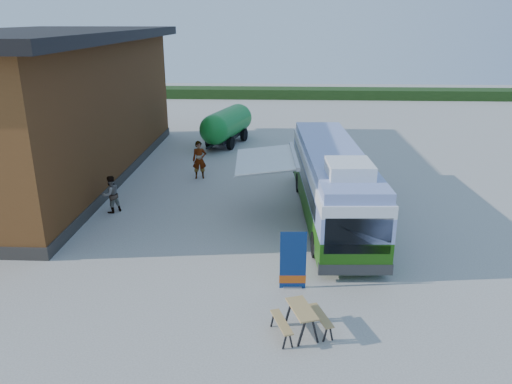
# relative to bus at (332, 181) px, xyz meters

# --- Properties ---
(ground) EXTENTS (100.00, 100.00, 0.00)m
(ground) POSITION_rel_bus_xyz_m (-3.81, -4.48, -1.66)
(ground) COLOR #BCB7AD
(ground) RESTS_ON ground
(barn) EXTENTS (9.60, 21.20, 7.50)m
(barn) POSITION_rel_bus_xyz_m (-14.31, 5.52, 1.93)
(barn) COLOR brown
(barn) RESTS_ON ground
(hedge) EXTENTS (40.00, 3.00, 1.00)m
(hedge) POSITION_rel_bus_xyz_m (4.19, 33.52, -1.16)
(hedge) COLOR #264419
(hedge) RESTS_ON ground
(bus) EXTENTS (2.95, 11.39, 3.47)m
(bus) POSITION_rel_bus_xyz_m (0.00, 0.00, 0.00)
(bus) COLOR #2C5F0F
(bus) RESTS_ON ground
(awning) EXTENTS (2.69, 4.13, 0.50)m
(awning) POSITION_rel_bus_xyz_m (-2.60, -0.03, 0.87)
(awning) COLOR white
(awning) RESTS_ON ground
(banner) EXTENTS (0.84, 0.21, 1.93)m
(banner) POSITION_rel_bus_xyz_m (-1.75, -5.95, -0.87)
(banner) COLOR navy
(banner) RESTS_ON ground
(picnic_table) EXTENTS (1.70, 1.60, 0.79)m
(picnic_table) POSITION_rel_bus_xyz_m (-1.56, -8.35, -1.07)
(picnic_table) COLOR #A98C50
(picnic_table) RESTS_ON ground
(person_a) EXTENTS (0.81, 0.61, 2.00)m
(person_a) POSITION_rel_bus_xyz_m (-6.41, 5.26, -0.65)
(person_a) COLOR #999999
(person_a) RESTS_ON ground
(person_b) EXTENTS (1.01, 1.02, 1.66)m
(person_b) POSITION_rel_bus_xyz_m (-9.51, 0.20, -0.83)
(person_b) COLOR #999999
(person_b) RESTS_ON ground
(slurry_tanker) EXTENTS (3.06, 6.25, 2.38)m
(slurry_tanker) POSITION_rel_bus_xyz_m (-5.73, 12.80, -0.29)
(slurry_tanker) COLOR #17832B
(slurry_tanker) RESTS_ON ground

